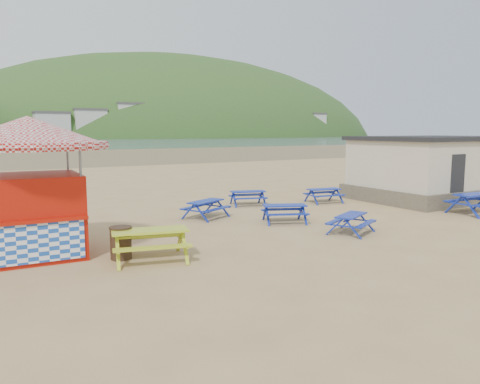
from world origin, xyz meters
TOP-DOWN VIEW (x-y plane):
  - ground at (0.00, 0.00)m, footprint 400.00×400.00m
  - wet_sand at (0.00, 55.00)m, footprint 400.00×400.00m
  - picnic_table_blue_a at (-1.74, 1.93)m, footprint 2.08×1.94m
  - picnic_table_blue_b at (1.34, 3.82)m, footprint 1.89×1.69m
  - picnic_table_blue_c at (4.92, 2.68)m, footprint 1.78×1.52m
  - picnic_table_blue_d at (0.42, -0.37)m, footprint 1.99×1.82m
  - picnic_table_blue_e at (1.26, -3.03)m, footprint 1.93×1.80m
  - picnic_table_blue_f at (8.36, -2.90)m, footprint 2.12×1.74m
  - picnic_table_yellow at (-5.68, -2.78)m, footprint 2.30×2.01m
  - ice_cream_kiosk at (-8.30, -0.73)m, footprint 4.44×4.44m
  - litter_bin at (-6.33, -2.27)m, footprint 0.60×0.60m
  - amenity_block at (10.50, 1.00)m, footprint 7.40×5.40m
  - headland_town at (90.00, 229.68)m, footprint 264.00×144.00m

SIDE VIEW (x-z plane):
  - headland_town at x=90.00m, z-range -63.91..44.09m
  - ground at x=0.00m, z-range 0.00..0.00m
  - wet_sand at x=0.00m, z-range 0.00..0.00m
  - picnic_table_blue_e at x=1.26m, z-range 0.00..0.65m
  - picnic_table_blue_b at x=1.34m, z-range 0.00..0.66m
  - picnic_table_blue_c at x=4.92m, z-range 0.00..0.67m
  - picnic_table_blue_d at x=0.42m, z-range 0.00..0.68m
  - picnic_table_blue_a at x=-1.74m, z-range 0.00..0.69m
  - picnic_table_yellow at x=-5.68m, z-range 0.00..0.83m
  - picnic_table_blue_f at x=8.36m, z-range 0.00..0.85m
  - litter_bin at x=-6.33m, z-range 0.01..0.89m
  - amenity_block at x=10.50m, z-range -0.01..3.14m
  - ice_cream_kiosk at x=-8.30m, z-range 0.50..4.33m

